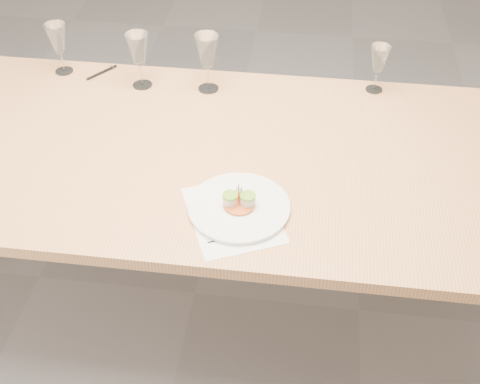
# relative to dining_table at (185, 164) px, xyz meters

# --- Properties ---
(ground) EXTENTS (7.00, 7.00, 0.00)m
(ground) POSITION_rel_dining_table_xyz_m (0.00, 0.00, -0.68)
(ground) COLOR slate
(ground) RESTS_ON ground
(dining_table) EXTENTS (2.40, 1.00, 0.75)m
(dining_table) POSITION_rel_dining_table_xyz_m (0.00, 0.00, 0.00)
(dining_table) COLOR tan
(dining_table) RESTS_ON ground
(dinner_plate) EXTENTS (0.30, 0.30, 0.08)m
(dinner_plate) POSITION_rel_dining_table_xyz_m (0.22, -0.27, 0.08)
(dinner_plate) COLOR white
(dinner_plate) RESTS_ON dining_table
(recipe_sheet) EXTENTS (0.34, 0.38, 0.00)m
(recipe_sheet) POSITION_rel_dining_table_xyz_m (0.20, -0.29, 0.07)
(recipe_sheet) COLOR white
(recipe_sheet) RESTS_ON dining_table
(ballpoint_pen) EXTENTS (0.09, 0.12, 0.01)m
(ballpoint_pen) POSITION_rel_dining_table_xyz_m (-0.40, 0.42, 0.07)
(ballpoint_pen) COLOR black
(ballpoint_pen) RESTS_ON dining_table
(wine_glass_1) EXTENTS (0.08, 0.08, 0.20)m
(wine_glass_1) POSITION_rel_dining_table_xyz_m (-0.55, 0.42, 0.20)
(wine_glass_1) COLOR white
(wine_glass_1) RESTS_ON dining_table
(wine_glass_2) EXTENTS (0.08, 0.08, 0.21)m
(wine_glass_2) POSITION_rel_dining_table_xyz_m (-0.23, 0.36, 0.21)
(wine_glass_2) COLOR white
(wine_glass_2) RESTS_ON dining_table
(wine_glass_3) EXTENTS (0.09, 0.09, 0.22)m
(wine_glass_3) POSITION_rel_dining_table_xyz_m (0.02, 0.36, 0.22)
(wine_glass_3) COLOR white
(wine_glass_3) RESTS_ON dining_table
(wine_glass_4) EXTENTS (0.07, 0.07, 0.18)m
(wine_glass_4) POSITION_rel_dining_table_xyz_m (0.63, 0.44, 0.19)
(wine_glass_4) COLOR white
(wine_glass_4) RESTS_ON dining_table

